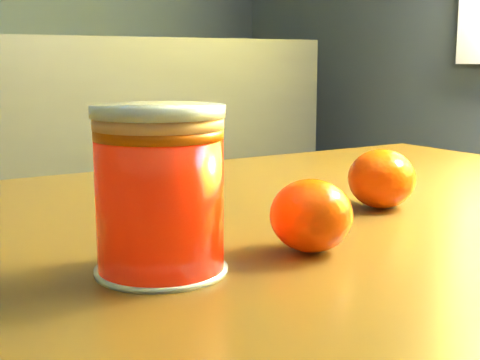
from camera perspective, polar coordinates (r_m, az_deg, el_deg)
table at (r=0.66m, az=5.04°, el=-10.43°), size 0.95×0.68×0.71m
juice_glass at (r=0.45m, az=-6.86°, el=-0.96°), size 0.09×0.09×0.11m
orange_front at (r=0.50m, az=6.10°, el=-3.03°), size 0.08×0.08×0.06m
orange_back at (r=0.66m, az=12.00°, el=0.11°), size 0.08×0.08×0.06m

